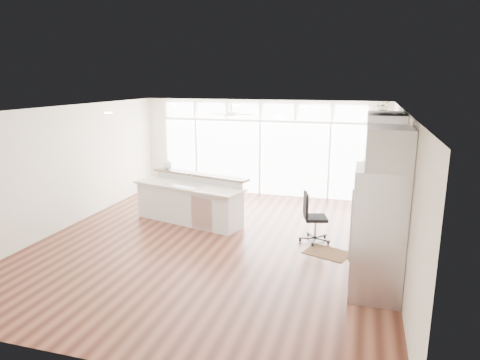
% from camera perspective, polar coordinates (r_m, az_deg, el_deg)
% --- Properties ---
extents(floor, '(7.00, 8.00, 0.02)m').
position_cam_1_polar(floor, '(8.89, -3.43, -8.29)').
color(floor, '#451F15').
rests_on(floor, ground).
extents(ceiling, '(7.00, 8.00, 0.02)m').
position_cam_1_polar(ceiling, '(8.29, -3.69, 9.42)').
color(ceiling, white).
rests_on(ceiling, wall_back).
extents(wall_back, '(7.00, 0.04, 2.70)m').
position_cam_1_polar(wall_back, '(12.25, 2.80, 4.33)').
color(wall_back, silver).
rests_on(wall_back, floor).
extents(wall_front, '(7.00, 0.04, 2.70)m').
position_cam_1_polar(wall_front, '(5.08, -19.22, -9.53)').
color(wall_front, silver).
rests_on(wall_front, floor).
extents(wall_left, '(0.04, 8.00, 2.70)m').
position_cam_1_polar(wall_left, '(10.20, -22.41, 1.51)').
color(wall_left, silver).
rests_on(wall_left, floor).
extents(wall_right, '(0.04, 8.00, 2.70)m').
position_cam_1_polar(wall_right, '(8.03, 20.66, -1.31)').
color(wall_right, silver).
rests_on(wall_right, floor).
extents(glass_wall, '(5.80, 0.06, 2.08)m').
position_cam_1_polar(glass_wall, '(12.25, 2.72, 2.90)').
color(glass_wall, white).
rests_on(glass_wall, wall_back).
extents(transom_row, '(5.90, 0.06, 0.40)m').
position_cam_1_polar(transom_row, '(12.08, 2.79, 9.12)').
color(transom_row, white).
rests_on(transom_row, wall_back).
extents(desk_window, '(0.04, 0.85, 0.85)m').
position_cam_1_polar(desk_window, '(8.27, 20.36, 0.55)').
color(desk_window, silver).
rests_on(desk_window, wall_right).
extents(ceiling_fan, '(1.16, 1.16, 0.32)m').
position_cam_1_polar(ceiling_fan, '(11.11, -1.15, 9.29)').
color(ceiling_fan, white).
rests_on(ceiling_fan, ceiling).
extents(recessed_lights, '(3.40, 3.00, 0.02)m').
position_cam_1_polar(recessed_lights, '(8.47, -3.22, 9.38)').
color(recessed_lights, white).
rests_on(recessed_lights, ceiling).
extents(oven_cabinet, '(0.64, 1.20, 2.50)m').
position_cam_1_polar(oven_cabinet, '(9.78, 17.99, 0.81)').
color(oven_cabinet, white).
rests_on(oven_cabinet, floor).
extents(desk_nook, '(0.72, 1.30, 0.76)m').
position_cam_1_polar(desk_nook, '(8.57, 17.52, -6.95)').
color(desk_nook, white).
rests_on(desk_nook, floor).
extents(upper_cabinets, '(0.64, 1.30, 0.64)m').
position_cam_1_polar(upper_cabinets, '(8.13, 18.77, 6.19)').
color(upper_cabinets, white).
rests_on(upper_cabinets, wall_right).
extents(refrigerator, '(0.76, 0.90, 2.00)m').
position_cam_1_polar(refrigerator, '(6.81, 17.90, -6.72)').
color(refrigerator, silver).
rests_on(refrigerator, floor).
extents(fridge_cabinet, '(0.64, 0.90, 0.60)m').
position_cam_1_polar(fridge_cabinet, '(6.50, 19.24, 4.09)').
color(fridge_cabinet, white).
rests_on(fridge_cabinet, wall_right).
extents(framed_photos, '(0.06, 0.22, 0.80)m').
position_cam_1_polar(framed_photos, '(8.91, 20.04, 0.45)').
color(framed_photos, black).
rests_on(framed_photos, wall_right).
extents(kitchen_island, '(2.88, 1.68, 1.08)m').
position_cam_1_polar(kitchen_island, '(9.98, -6.85, -2.61)').
color(kitchen_island, white).
rests_on(kitchen_island, floor).
extents(rug, '(0.98, 0.85, 0.01)m').
position_cam_1_polar(rug, '(8.50, 11.58, -9.48)').
color(rug, '#321E10').
rests_on(rug, floor).
extents(office_chair, '(0.65, 0.62, 1.03)m').
position_cam_1_polar(office_chair, '(8.86, 10.05, -4.96)').
color(office_chair, black).
rests_on(office_chair, floor).
extents(fishbowl, '(0.27, 0.27, 0.23)m').
position_cam_1_polar(fishbowl, '(10.72, -9.64, 2.00)').
color(fishbowl, white).
rests_on(fishbowl, kitchen_island).
extents(monitor, '(0.12, 0.52, 0.43)m').
position_cam_1_polar(monitor, '(8.39, 17.25, -3.11)').
color(monitor, black).
rests_on(monitor, desk_nook).
extents(keyboard, '(0.11, 0.28, 0.01)m').
position_cam_1_polar(keyboard, '(8.45, 16.00, -4.38)').
color(keyboard, white).
rests_on(keyboard, desk_nook).
extents(potted_plant, '(0.32, 0.34, 0.24)m').
position_cam_1_polar(potted_plant, '(9.60, 18.58, 8.83)').
color(potted_plant, '#285A26').
rests_on(potted_plant, oven_cabinet).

